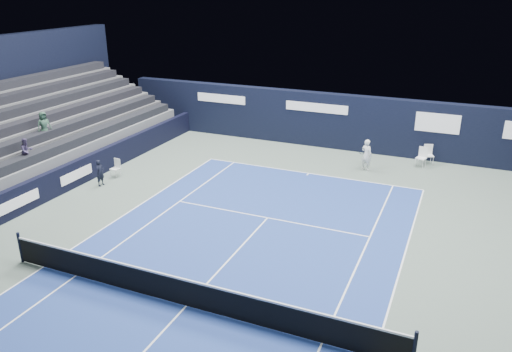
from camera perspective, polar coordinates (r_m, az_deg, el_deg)
The scene contains 12 objects.
ground at distance 16.67m, azimuth -4.42°, elevation -10.92°, with size 48.00×48.00×0.00m, color #516055.
court_surface at distance 15.23m, azimuth -7.99°, elevation -14.52°, with size 10.97×23.77×0.01m, color navy.
folding_chair_back_a at distance 27.46m, azimuth 19.10°, elevation 2.73°, with size 0.59×0.61×1.03m.
folding_chair_back_b at distance 26.90m, azimuth 18.44°, elevation 2.22°, with size 0.57×0.55×1.04m.
line_judge_chair at distance 25.17m, azimuth -15.69°, elevation 1.05°, with size 0.45×0.44×0.90m.
line_judge at distance 24.21m, azimuth -17.39°, elevation 0.36°, with size 0.46×0.30×1.26m, color black.
court_markings at distance 15.23m, azimuth -7.99°, elevation -14.50°, with size 11.03×23.83×0.00m.
tennis_net at distance 14.94m, azimuth -8.09°, elevation -12.95°, with size 12.90×0.10×1.10m.
back_sponsor_wall at distance 28.70m, azimuth 8.96°, elevation 6.22°, with size 26.00×0.63×3.10m.
side_barrier_left at distance 24.49m, azimuth -20.14°, elevation 0.18°, with size 0.33×22.00×1.20m.
spectator_stand at distance 27.38m, azimuth -24.93°, elevation 4.63°, with size 6.00×18.00×6.40m.
tennis_player at distance 25.60m, azimuth 12.52°, elevation 2.38°, with size 0.69×0.90×1.61m.
Camera 1 is at (6.69, -10.44, 8.85)m, focal length 35.00 mm.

